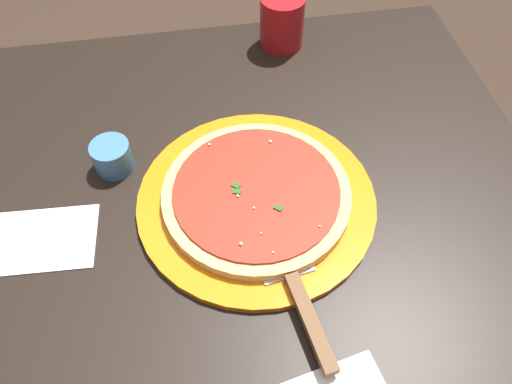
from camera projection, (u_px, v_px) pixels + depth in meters
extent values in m
plane|color=#38281E|center=(246.00, 373.00, 1.34)|extent=(5.00, 5.00, 0.00)
cube|color=black|center=(60.00, 203.00, 1.22)|extent=(0.06, 0.06, 0.75)
cube|color=black|center=(373.00, 162.00, 1.30)|extent=(0.06, 0.06, 0.75)
cube|color=black|center=(238.00, 210.00, 0.73)|extent=(0.94, 0.88, 0.03)
cylinder|color=orange|center=(256.00, 198.00, 0.72)|extent=(0.35, 0.35, 0.01)
cylinder|color=#DBB26B|center=(256.00, 193.00, 0.71)|extent=(0.27, 0.27, 0.02)
cylinder|color=red|center=(256.00, 188.00, 0.70)|extent=(0.24, 0.24, 0.00)
sphere|color=#EFEACC|center=(320.00, 226.00, 0.66)|extent=(0.00, 0.00, 0.00)
sphere|color=#EFEACC|center=(254.00, 208.00, 0.68)|extent=(0.00, 0.00, 0.00)
sphere|color=#EFEACC|center=(273.00, 252.00, 0.64)|extent=(0.00, 0.00, 0.00)
sphere|color=#EFEACC|center=(261.00, 233.00, 0.65)|extent=(0.00, 0.00, 0.00)
sphere|color=#EFEACC|center=(270.00, 142.00, 0.75)|extent=(0.01, 0.01, 0.01)
sphere|color=#EFEACC|center=(237.00, 196.00, 0.69)|extent=(0.00, 0.00, 0.00)
sphere|color=#EFEACC|center=(241.00, 244.00, 0.64)|extent=(0.01, 0.01, 0.01)
sphere|color=#EFEACC|center=(209.00, 145.00, 0.75)|extent=(0.00, 0.00, 0.00)
cube|color=#23561E|center=(278.00, 208.00, 0.68)|extent=(0.01, 0.01, 0.00)
cube|color=#23561E|center=(237.00, 185.00, 0.70)|extent=(0.01, 0.01, 0.00)
cube|color=#23561E|center=(238.00, 193.00, 0.69)|extent=(0.01, 0.01, 0.00)
cube|color=silver|center=(279.00, 249.00, 0.66)|extent=(0.08, 0.10, 0.00)
cube|color=brown|center=(310.00, 322.00, 0.59)|extent=(0.04, 0.13, 0.01)
cylinder|color=#B2191E|center=(282.00, 22.00, 0.92)|extent=(0.08, 0.08, 0.10)
cylinder|color=teal|center=(112.00, 157.00, 0.75)|extent=(0.06, 0.06, 0.05)
cube|color=white|center=(45.00, 239.00, 0.68)|extent=(0.15, 0.11, 0.00)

